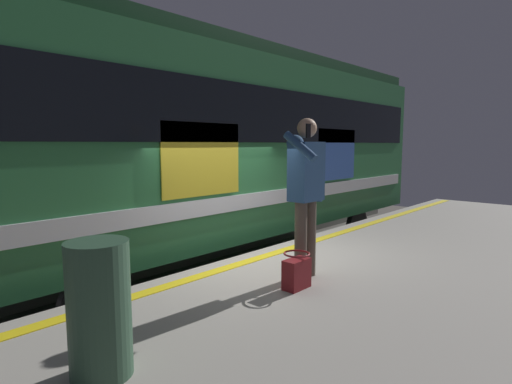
# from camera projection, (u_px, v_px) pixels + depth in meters

# --- Properties ---
(ground_plane) EXTENTS (24.42, 24.42, 0.00)m
(ground_plane) POSITION_uv_depth(u_px,v_px,m) (247.00, 323.00, 5.85)
(ground_plane) COLOR #4C4742
(platform) EXTENTS (15.33, 3.79, 1.03)m
(platform) POSITION_uv_depth(u_px,v_px,m) (371.00, 329.00, 4.53)
(platform) COLOR #9E998E
(platform) RESTS_ON ground
(safety_line) EXTENTS (15.02, 0.16, 0.01)m
(safety_line) POSITION_uv_depth(u_px,v_px,m) (263.00, 257.00, 5.53)
(safety_line) COLOR yellow
(safety_line) RESTS_ON platform
(track_rail_near) EXTENTS (19.93, 0.08, 0.16)m
(track_rail_near) POSITION_uv_depth(u_px,v_px,m) (186.00, 293.00, 6.80)
(track_rail_near) COLOR slate
(track_rail_near) RESTS_ON ground
(track_rail_far) EXTENTS (19.93, 0.08, 0.16)m
(track_rail_far) POSITION_uv_depth(u_px,v_px,m) (138.00, 275.00, 7.76)
(track_rail_far) COLOR slate
(track_rail_far) RESTS_ON ground
(train_carriage) EXTENTS (10.26, 3.11, 4.10)m
(train_carriage) POSITION_uv_depth(u_px,v_px,m) (221.00, 142.00, 8.08)
(train_carriage) COLOR #2D723F
(train_carriage) RESTS_ON ground
(passenger) EXTENTS (0.57, 0.55, 1.81)m
(passenger) POSITION_uv_depth(u_px,v_px,m) (306.00, 184.00, 4.60)
(passenger) COLOR brown
(passenger) RESTS_ON platform
(handbag) EXTENTS (0.31, 0.28, 0.39)m
(handbag) POSITION_uv_depth(u_px,v_px,m) (297.00, 272.00, 4.31)
(handbag) COLOR maroon
(handbag) RESTS_ON platform
(trash_bin) EXTENTS (0.40, 0.40, 0.91)m
(trash_bin) POSITION_uv_depth(u_px,v_px,m) (100.00, 309.00, 2.66)
(trash_bin) COLOR #2D4C38
(trash_bin) RESTS_ON platform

